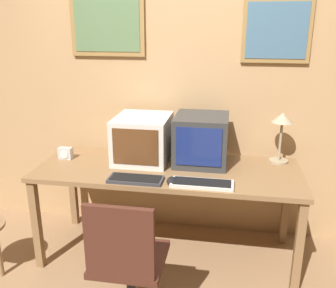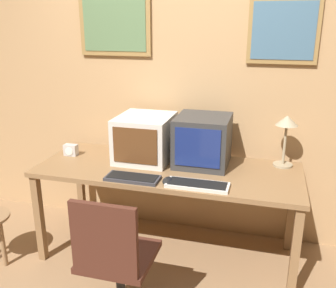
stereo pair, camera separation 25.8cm
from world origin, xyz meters
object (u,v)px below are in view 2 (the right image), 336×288
Objects in this scene: keyboard_main at (133,178)px; desk_clock at (71,150)px; keyboard_side at (197,185)px; office_chair at (116,270)px; monitor_left at (145,138)px; desk_lamp at (286,128)px; mouse_near_keyboard at (167,180)px; monitor_right at (203,140)px.

keyboard_main is 3.48× the size of desk_clock.
keyboard_side is 0.47× the size of office_chair.
keyboard_side is at bearing -39.22° from monitor_left.
desk_lamp reaches higher than keyboard_side.
mouse_near_keyboard is at bearing 2.18° from keyboard_main.
desk_lamp is (1.07, 0.14, 0.13)m from monitor_left.
keyboard_main is (0.05, -0.42, -0.17)m from monitor_left.
monitor_left is at bearing 97.45° from office_chair.
keyboard_side is at bearing 53.59° from office_chair.
keyboard_side is (0.51, -0.42, -0.17)m from monitor_left.
monitor_left is at bearing -172.69° from desk_lamp.
keyboard_side is 0.75m from office_chair.
keyboard_side is (0.05, -0.44, -0.18)m from monitor_right.
keyboard_side is (0.46, 0.01, -0.00)m from keyboard_main.
monitor_left reaches higher than mouse_near_keyboard.
desk_lamp is at bearing 7.31° from monitor_left.
mouse_near_keyboard is (-0.21, 0.00, 0.01)m from keyboard_side.
monitor_right is 1.10m from desk_clock.
desk_lamp is 0.44× the size of office_chair.
monitor_right is at bearing -169.11° from desk_lamp.
monitor_left is 1.12× the size of keyboard_side.
desk_lamp is at bearing 7.41° from desk_clock.
monitor_left is 4.05× the size of mouse_near_keyboard.
mouse_near_keyboard is 0.13× the size of office_chair.
keyboard_main is 0.75m from desk_clock.
keyboard_side is 1.07× the size of desk_lamp.
desk_clock is 1.21m from office_chair.
monitor_left is 0.46m from monitor_right.
monitor_left is 0.68m from keyboard_side.
monitor_right reaches higher than monitor_left.
desk_clock is at bearing -174.58° from monitor_right.
monitor_left is 1.19× the size of desk_lamp.
office_chair reaches higher than desk_clock.
office_chair is (-0.17, -0.53, -0.38)m from mouse_near_keyboard.
mouse_near_keyboard is 0.98m from desk_clock.
monitor_right is 0.49m from mouse_near_keyboard.
desk_lamp is at bearing 28.67° from keyboard_main.
monitor_left is 1.09m from office_chair.
keyboard_main is at bearing -151.33° from desk_lamp.
desk_lamp reaches higher than keyboard_main.
keyboard_main is 0.25m from mouse_near_keyboard.
keyboard_main is (-0.41, -0.44, -0.18)m from monitor_right.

